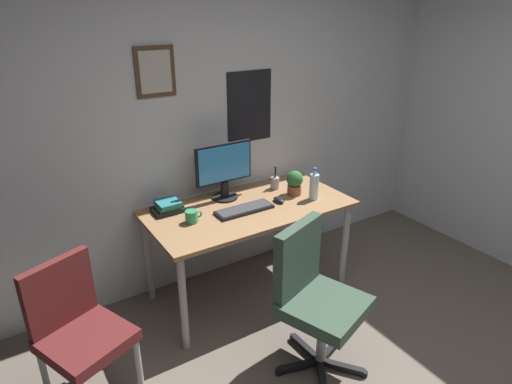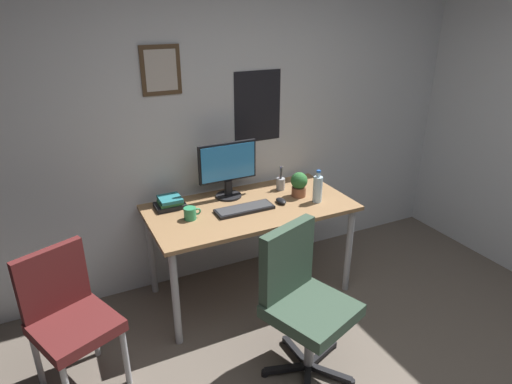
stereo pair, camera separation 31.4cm
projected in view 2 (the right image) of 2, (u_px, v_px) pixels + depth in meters
The scene contains 12 objects.
wall_back at pixel (228, 119), 3.47m from camera, with size 4.40×0.10×2.60m.
desk at pixel (250, 215), 3.32m from camera, with size 1.51×0.77×0.75m.
office_chair at pixel (302, 296), 2.65m from camera, with size 0.59×0.60×0.95m.
side_chair at pixel (68, 313), 2.54m from camera, with size 0.55×0.55×0.88m.
monitor at pixel (228, 168), 3.35m from camera, with size 0.46×0.20×0.43m.
keyboard at pixel (244, 209), 3.21m from camera, with size 0.43×0.15×0.03m.
computer_mouse at pixel (281, 201), 3.32m from camera, with size 0.06×0.11×0.04m.
water_bottle at pixel (318, 189), 3.31m from camera, with size 0.07×0.07×0.25m.
coffee_mug_near at pixel (190, 213), 3.07m from camera, with size 0.12×0.09×0.09m.
potted_plant at pixel (299, 184), 3.41m from camera, with size 0.13×0.13×0.19m.
pen_cup at pixel (281, 183), 3.55m from camera, with size 0.07×0.07×0.20m.
book_stack_left at pixel (170, 203), 3.24m from camera, with size 0.22×0.17×0.08m.
Camera 2 is at (-1.31, -1.01, 2.14)m, focal length 31.06 mm.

